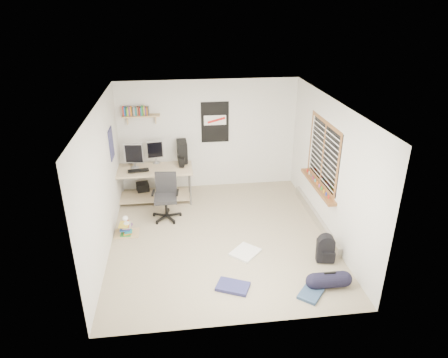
{
  "coord_description": "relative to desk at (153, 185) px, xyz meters",
  "views": [
    {
      "loc": [
        -0.73,
        -6.34,
        4.08
      ],
      "look_at": [
        0.1,
        0.2,
        1.08
      ],
      "focal_mm": 32.0,
      "sensor_mm": 36.0,
      "label": 1
    }
  ],
  "objects": [
    {
      "name": "baseboard_heater",
      "position": [
        3.23,
        -1.33,
        -0.28
      ],
      "size": [
        0.08,
        2.5,
        0.18
      ],
      "primitive_type": "cube",
      "color": "#B7B2A8",
      "rests_on": "floor"
    },
    {
      "name": "poster_left_wall",
      "position": [
        -0.71,
        -0.43,
        1.14
      ],
      "size": [
        0.02,
        0.42,
        0.6
      ],
      "primitive_type": "cube",
      "color": "navy",
      "rests_on": "left_wall"
    },
    {
      "name": "back_wall",
      "position": [
        1.28,
        0.63,
        0.89
      ],
      "size": [
        4.0,
        0.01,
        2.5
      ],
      "primitive_type": "cube",
      "color": "silver",
      "rests_on": "ground"
    },
    {
      "name": "pc_tower",
      "position": [
        0.67,
        0.31,
        0.64
      ],
      "size": [
        0.23,
        0.44,
        0.45
      ],
      "primitive_type": "cube",
      "rotation": [
        0.0,
        0.0,
        0.05
      ],
      "color": "black",
      "rests_on": "desk"
    },
    {
      "name": "desk_lamp",
      "position": [
        -0.45,
        -1.35,
        0.02
      ],
      "size": [
        0.13,
        0.2,
        0.19
      ],
      "primitive_type": "cube",
      "rotation": [
        0.0,
        0.0,
        0.06
      ],
      "color": "white",
      "rests_on": "book_stack"
    },
    {
      "name": "office_chair",
      "position": [
        0.28,
        -0.83,
        0.12
      ],
      "size": [
        0.67,
        0.67,
        0.94
      ],
      "primitive_type": "cube",
      "rotation": [
        0.0,
        0.0,
        -0.1
      ],
      "color": "black",
      "rests_on": "floor"
    },
    {
      "name": "right_wall",
      "position": [
        3.28,
        -1.63,
        0.89
      ],
      "size": [
        0.01,
        4.5,
        2.5
      ],
      "primitive_type": "cube",
      "color": "silver",
      "rests_on": "ground"
    },
    {
      "name": "book_stack",
      "position": [
        -0.47,
        -1.33,
        -0.22
      ],
      "size": [
        0.53,
        0.49,
        0.29
      ],
      "primitive_type": "cube",
      "rotation": [
        0.0,
        0.0,
        -0.4
      ],
      "color": "olive",
      "rests_on": "floor"
    },
    {
      "name": "jeans_a",
      "position": [
        1.3,
        -3.12,
        -0.33
      ],
      "size": [
        0.57,
        0.49,
        0.05
      ],
      "primitive_type": "cube",
      "rotation": [
        0.0,
        0.0,
        -0.43
      ],
      "color": "navy",
      "rests_on": "floor"
    },
    {
      "name": "desk",
      "position": [
        0.0,
        0.0,
        0.0
      ],
      "size": [
        1.73,
        0.8,
        0.78
      ],
      "primitive_type": "cube",
      "rotation": [
        0.0,
        0.0,
        -0.03
      ],
      "color": "#C1B886",
      "rests_on": "floor"
    },
    {
      "name": "window",
      "position": [
        3.23,
        -1.33,
        1.08
      ],
      "size": [
        0.1,
        1.5,
        1.26
      ],
      "primitive_type": "cube",
      "color": "brown",
      "rests_on": "right_wall"
    },
    {
      "name": "wall_shelf",
      "position": [
        -0.17,
        0.51,
        1.42
      ],
      "size": [
        0.8,
        0.22,
        0.24
      ],
      "primitive_type": "cube",
      "color": "tan",
      "rests_on": "back_wall"
    },
    {
      "name": "tshirt",
      "position": [
        1.65,
        -2.24,
        -0.34
      ],
      "size": [
        0.61,
        0.62,
        0.04
      ],
      "primitive_type": "cube",
      "rotation": [
        0.0,
        0.0,
        0.81
      ],
      "color": "silver",
      "rests_on": "floor"
    },
    {
      "name": "duffel_bag",
      "position": [
        2.77,
        -3.27,
        -0.22
      ],
      "size": [
        0.25,
        0.25,
        0.49
      ],
      "primitive_type": "cylinder",
      "rotation": [
        0.0,
        0.0,
        -0.0
      ],
      "color": "black",
      "rests_on": "floor"
    },
    {
      "name": "speaker_left",
      "position": [
        -0.47,
        0.31,
        0.5
      ],
      "size": [
        0.09,
        0.09,
        0.18
      ],
      "primitive_type": "cube",
      "rotation": [
        0.0,
        0.0,
        0.03
      ],
      "color": "black",
      "rests_on": "desk"
    },
    {
      "name": "jeans_b",
      "position": [
        2.44,
        -3.43,
        -0.34
      ],
      "size": [
        0.47,
        0.48,
        0.05
      ],
      "primitive_type": "cube",
      "rotation": [
        0.0,
        0.0,
        0.86
      ],
      "color": "navy",
      "rests_on": "floor"
    },
    {
      "name": "monitor_right",
      "position": [
        0.09,
        0.31,
        0.61
      ],
      "size": [
        0.37,
        0.15,
        0.39
      ],
      "primitive_type": "cube",
      "rotation": [
        0.0,
        0.0,
        0.18
      ],
      "color": "#ACADB1",
      "rests_on": "desk"
    },
    {
      "name": "floor",
      "position": [
        1.28,
        -1.63,
        -0.37
      ],
      "size": [
        4.0,
        4.5,
        0.01
      ],
      "primitive_type": "cube",
      "color": "gray",
      "rests_on": "ground"
    },
    {
      "name": "subwoofer",
      "position": [
        -0.25,
        0.3,
        -0.22
      ],
      "size": [
        0.31,
        0.31,
        0.29
      ],
      "primitive_type": "cube",
      "rotation": [
        0.0,
        0.0,
        0.21
      ],
      "color": "black",
      "rests_on": "floor"
    },
    {
      "name": "monitor_left",
      "position": [
        -0.36,
        0.08,
        0.63
      ],
      "size": [
        0.4,
        0.14,
        0.44
      ],
      "primitive_type": "cube",
      "rotation": [
        0.0,
        0.0,
        -0.11
      ],
      "color": "#9E9EA3",
      "rests_on": "desk"
    },
    {
      "name": "poster_back_wall",
      "position": [
        1.43,
        0.6,
        1.19
      ],
      "size": [
        0.62,
        0.03,
        0.92
      ],
      "primitive_type": "cube",
      "color": "black",
      "rests_on": "back_wall"
    },
    {
      "name": "ceiling",
      "position": [
        1.28,
        -1.63,
        2.14
      ],
      "size": [
        4.0,
        4.5,
        0.01
      ],
      "primitive_type": "cube",
      "color": "white",
      "rests_on": "ground"
    },
    {
      "name": "left_wall",
      "position": [
        -0.73,
        -1.63,
        0.89
      ],
      "size": [
        0.01,
        4.5,
        2.5
      ],
      "primitive_type": "cube",
      "color": "silver",
      "rests_on": "ground"
    },
    {
      "name": "speaker_right",
      "position": [
        0.64,
        -0.03,
        0.52
      ],
      "size": [
        0.12,
        0.12,
        0.2
      ],
      "primitive_type": "cube",
      "rotation": [
        0.0,
        0.0,
        -0.22
      ],
      "color": "black",
      "rests_on": "desk"
    },
    {
      "name": "keyboard",
      "position": [
        -0.27,
        -0.14,
        0.43
      ],
      "size": [
        0.45,
        0.21,
        0.02
      ],
      "primitive_type": "cube",
      "rotation": [
        0.0,
        0.0,
        0.15
      ],
      "color": "black",
      "rests_on": "desk"
    },
    {
      "name": "backpack",
      "position": [
        2.95,
        -2.61,
        -0.16
      ],
      "size": [
        0.33,
        0.29,
        0.39
      ],
      "primitive_type": "cube",
      "rotation": [
        0.0,
        0.0,
        -0.21
      ],
      "color": "black",
      "rests_on": "floor"
    }
  ]
}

